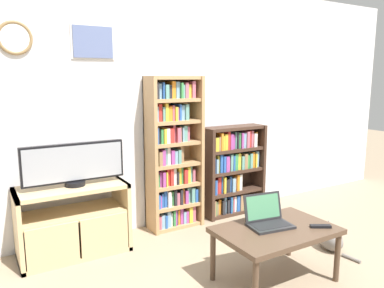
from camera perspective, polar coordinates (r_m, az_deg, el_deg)
name	(u,v)px	position (r m, az deg, el deg)	size (l,w,h in m)	color
wall_back	(158,106)	(4.00, -5.26, 5.86)	(7.18, 0.09, 2.60)	silver
tv_stand	(74,220)	(3.61, -17.59, -11.02)	(0.96, 0.46, 0.64)	tan
television	(74,164)	(3.48, -17.53, -2.93)	(0.89, 0.18, 0.38)	black
bookshelf_tall	(172,156)	(3.96, -3.01, -1.77)	(0.58, 0.28, 1.61)	tan
bookshelf_short	(231,169)	(4.43, 5.93, -3.81)	(0.77, 0.26, 1.04)	#3D281E
coffee_table	(276,234)	(3.07, 12.64, -13.22)	(0.92, 0.60, 0.44)	#4C3828
laptop	(267,218)	(3.08, 11.38, -10.95)	(0.37, 0.30, 0.24)	#232326
remote_near_laptop	(321,226)	(3.16, 19.01, -11.77)	(0.16, 0.12, 0.02)	black
cat	(329,238)	(3.86, 20.20, -13.28)	(0.26, 0.50, 0.25)	slate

